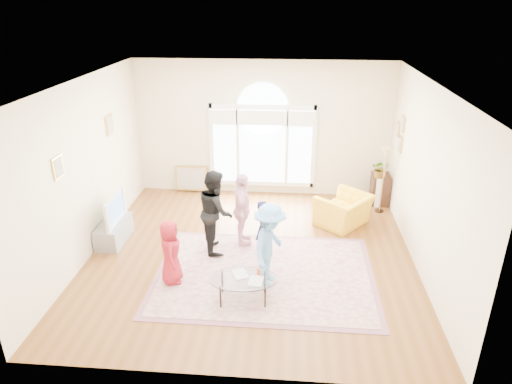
# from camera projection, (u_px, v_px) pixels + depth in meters

# --- Properties ---
(ground) EXTENTS (6.00, 6.00, 0.00)m
(ground) POSITION_uv_depth(u_px,v_px,m) (251.00, 255.00, 8.60)
(ground) COLOR brown
(ground) RESTS_ON ground
(room_shell) EXTENTS (6.00, 6.00, 6.00)m
(room_shell) POSITION_uv_depth(u_px,v_px,m) (262.00, 133.00, 10.57)
(room_shell) COLOR beige
(room_shell) RESTS_ON ground
(area_rug) EXTENTS (3.60, 2.60, 0.02)m
(area_rug) POSITION_uv_depth(u_px,v_px,m) (265.00, 274.00, 7.98)
(area_rug) COLOR #C1A992
(area_rug) RESTS_ON ground
(rug_border) EXTENTS (3.80, 2.80, 0.01)m
(rug_border) POSITION_uv_depth(u_px,v_px,m) (265.00, 275.00, 7.98)
(rug_border) COLOR #855362
(rug_border) RESTS_ON ground
(tv_console) EXTENTS (0.45, 1.00, 0.42)m
(tv_console) POSITION_uv_depth(u_px,v_px,m) (114.00, 232.00, 9.00)
(tv_console) COLOR gray
(tv_console) RESTS_ON ground
(television) EXTENTS (0.16, 0.99, 0.57)m
(television) POSITION_uv_depth(u_px,v_px,m) (111.00, 209.00, 8.80)
(television) COLOR black
(television) RESTS_ON tv_console
(coffee_table) EXTENTS (1.14, 0.78, 0.54)m
(coffee_table) POSITION_uv_depth(u_px,v_px,m) (243.00, 279.00, 7.16)
(coffee_table) COLOR silver
(coffee_table) RESTS_ON ground
(armchair) EXTENTS (1.35, 1.37, 0.67)m
(armchair) POSITION_uv_depth(u_px,v_px,m) (344.00, 210.00, 9.60)
(armchair) COLOR yellow
(armchair) RESTS_ON ground
(side_cabinet) EXTENTS (0.40, 0.50, 0.70)m
(side_cabinet) POSITION_uv_depth(u_px,v_px,m) (380.00, 189.00, 10.61)
(side_cabinet) COLOR black
(side_cabinet) RESTS_ON ground
(floor_lamp) EXTENTS (0.26, 0.26, 1.51)m
(floor_lamp) POSITION_uv_depth(u_px,v_px,m) (386.00, 158.00, 9.82)
(floor_lamp) COLOR black
(floor_lamp) RESTS_ON ground
(plant_pedestal) EXTENTS (0.20, 0.20, 0.70)m
(plant_pedestal) POSITION_uv_depth(u_px,v_px,m) (378.00, 192.00, 10.46)
(plant_pedestal) COLOR white
(plant_pedestal) RESTS_ON ground
(potted_plant) EXTENTS (0.46, 0.42, 0.42)m
(potted_plant) POSITION_uv_depth(u_px,v_px,m) (380.00, 169.00, 10.24)
(potted_plant) COLOR #33722D
(potted_plant) RESTS_ON plant_pedestal
(leaning_picture) EXTENTS (0.80, 0.14, 0.62)m
(leaning_picture) POSITION_uv_depth(u_px,v_px,m) (192.00, 191.00, 11.38)
(leaning_picture) COLOR tan
(leaning_picture) RESTS_ON ground
(child_red) EXTENTS (0.47, 0.62, 1.13)m
(child_red) POSITION_uv_depth(u_px,v_px,m) (171.00, 252.00, 7.56)
(child_red) COLOR maroon
(child_red) RESTS_ON area_rug
(child_navy) EXTENTS (0.39, 0.47, 1.10)m
(child_navy) POSITION_uv_depth(u_px,v_px,m) (263.00, 228.00, 8.36)
(child_navy) COLOR #18183E
(child_navy) RESTS_ON area_rug
(child_black) EXTENTS (0.78, 0.90, 1.59)m
(child_black) POSITION_uv_depth(u_px,v_px,m) (216.00, 211.00, 8.46)
(child_black) COLOR black
(child_black) RESTS_ON area_rug
(child_pink) EXTENTS (0.47, 0.89, 1.45)m
(child_pink) POSITION_uv_depth(u_px,v_px,m) (242.00, 210.00, 8.68)
(child_pink) COLOR #F8B3C4
(child_pink) RESTS_ON area_rug
(child_blue) EXTENTS (0.77, 1.05, 1.45)m
(child_blue) POSITION_uv_depth(u_px,v_px,m) (270.00, 245.00, 7.46)
(child_blue) COLOR #629DDE
(child_blue) RESTS_ON area_rug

